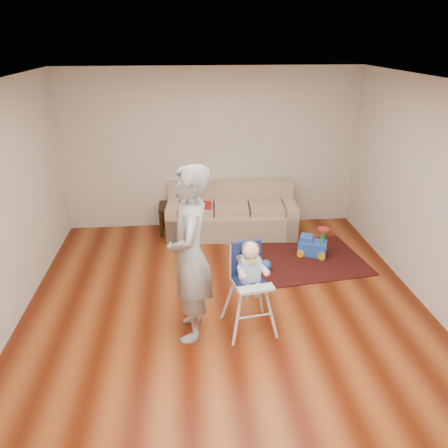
{
  "coord_description": "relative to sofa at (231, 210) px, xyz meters",
  "views": [
    {
      "loc": [
        -0.45,
        -4.51,
        3.15
      ],
      "look_at": [
        0.0,
        0.4,
        1.0
      ],
      "focal_mm": 35.0,
      "sensor_mm": 36.0,
      "label": 1
    }
  ],
  "objects": [
    {
      "name": "ground",
      "position": [
        -0.3,
        -2.3,
        -0.42
      ],
      "size": [
        5.5,
        5.5,
        0.0
      ],
      "primitive_type": "plane",
      "color": "#501807",
      "rests_on": "ground"
    },
    {
      "name": "room_envelope",
      "position": [
        -0.3,
        -1.77,
        1.46
      ],
      "size": [
        5.04,
        5.52,
        2.72
      ],
      "color": "beige",
      "rests_on": "ground"
    },
    {
      "name": "sofa",
      "position": [
        0.0,
        0.0,
        0.0
      ],
      "size": [
        2.21,
        1.02,
        0.83
      ],
      "rotation": [
        0.0,
        0.0,
        -0.07
      ],
      "color": "tan",
      "rests_on": "ground"
    },
    {
      "name": "side_table",
      "position": [
        -0.97,
        0.16,
        -0.17
      ],
      "size": [
        0.49,
        0.49,
        0.49
      ],
      "primitive_type": null,
      "color": "black",
      "rests_on": "ground"
    },
    {
      "name": "area_rug",
      "position": [
        0.96,
        -1.09,
        -0.41
      ],
      "size": [
        1.99,
        1.6,
        0.01
      ],
      "primitive_type": "cube",
      "rotation": [
        0.0,
        0.0,
        0.14
      ],
      "color": "black",
      "rests_on": "ground"
    },
    {
      "name": "ride_on_toy",
      "position": [
        1.16,
        -0.94,
        -0.17
      ],
      "size": [
        0.5,
        0.43,
        0.46
      ],
      "primitive_type": null,
      "rotation": [
        0.0,
        0.0,
        -0.38
      ],
      "color": "blue",
      "rests_on": "area_rug"
    },
    {
      "name": "toy_ball",
      "position": [
        0.35,
        -1.38,
        -0.32
      ],
      "size": [
        0.17,
        0.17,
        0.17
      ],
      "primitive_type": "sphere",
      "color": "blue",
      "rests_on": "area_rug"
    },
    {
      "name": "high_chair",
      "position": [
        -0.08,
        -2.66,
        0.12
      ],
      "size": [
        0.59,
        0.59,
        1.12
      ],
      "rotation": [
        0.0,
        0.0,
        0.16
      ],
      "color": "silver",
      "rests_on": "ground"
    },
    {
      "name": "adult",
      "position": [
        -0.73,
        -2.68,
        0.57
      ],
      "size": [
        0.51,
        0.74,
        1.98
      ],
      "primitive_type": "imported",
      "rotation": [
        0.0,
        0.0,
        -1.62
      ],
      "color": "gray",
      "rests_on": "ground"
    }
  ]
}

